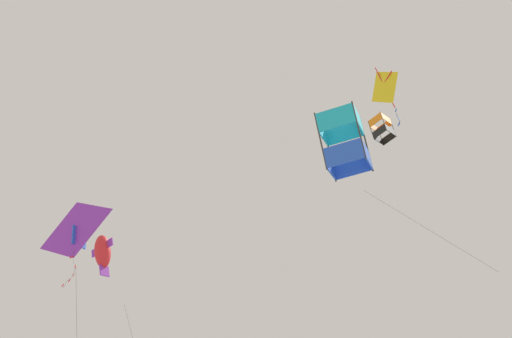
# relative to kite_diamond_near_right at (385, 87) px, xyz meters

# --- Properties ---
(kite_diamond_near_right) EXTENTS (1.20, 1.82, 3.29)m
(kite_diamond_near_right) POSITION_rel_kite_diamond_near_right_xyz_m (0.00, 0.00, 0.00)
(kite_diamond_near_right) COLOR yellow
(kite_fish_highest) EXTENTS (3.23, 3.45, 7.38)m
(kite_fish_highest) POSITION_rel_kite_diamond_near_right_xyz_m (-3.50, 14.75, -3.27)
(kite_fish_highest) COLOR red
(kite_delta_upper_right) EXTENTS (1.35, 2.95, 6.49)m
(kite_delta_upper_right) POSITION_rel_kite_diamond_near_right_xyz_m (-7.00, 11.12, -6.37)
(kite_delta_upper_right) COLOR purple
(kite_box_near_left) EXTENTS (3.47, 4.98, 8.67)m
(kite_box_near_left) POSITION_rel_kite_diamond_near_right_xyz_m (2.14, 1.59, 0.18)
(kite_box_near_left) COLOR orange
(kite_box_mid_left) EXTENTS (2.46, 2.02, 2.46)m
(kite_box_mid_left) POSITION_rel_kite_diamond_near_right_xyz_m (-4.05, 0.06, -7.13)
(kite_box_mid_left) COLOR #1EB2C6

